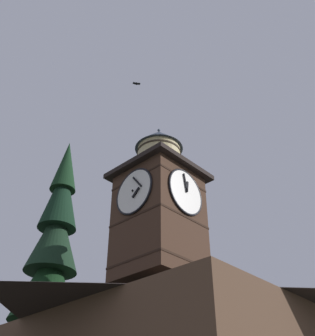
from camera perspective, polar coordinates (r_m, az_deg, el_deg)
The scene contains 4 objects.
clock_tower at distance 19.99m, azimuth 0.22°, elevation -5.47°, with size 4.02×4.02×8.73m.
pine_tree_behind at distance 23.43m, azimuth -15.52°, elevation -18.41°, with size 4.95×4.95×18.47m.
pine_tree_aside at distance 26.82m, azimuth 0.26°, elevation -20.46°, with size 5.29×5.29×20.27m.
flying_bird_high at distance 27.25m, azimuth -2.95°, elevation 11.69°, with size 0.48×0.41×0.12m.
Camera 1 is at (12.89, 9.92, 1.59)m, focal length 43.66 mm.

